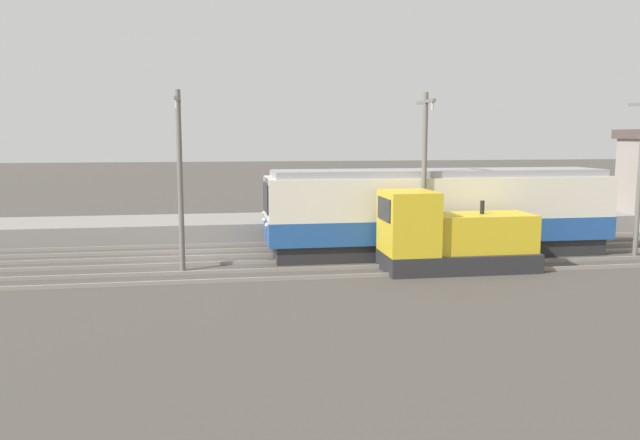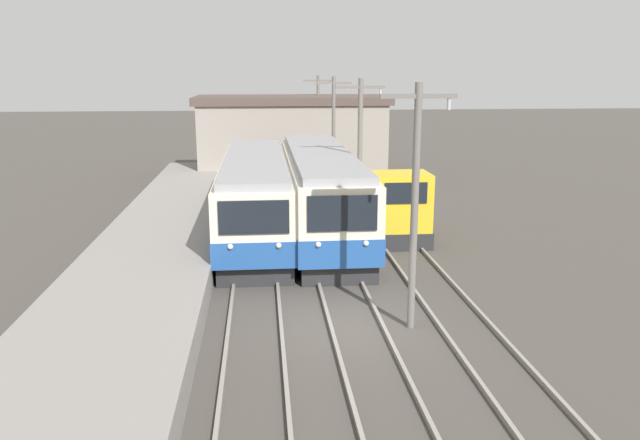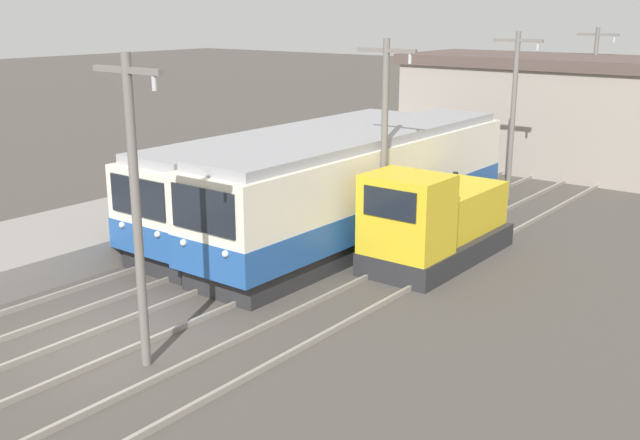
{
  "view_description": "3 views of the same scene",
  "coord_description": "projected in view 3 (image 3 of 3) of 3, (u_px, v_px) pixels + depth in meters",
  "views": [
    {
      "loc": [
        25.1,
        1.43,
        4.99
      ],
      "look_at": [
        -0.32,
        5.54,
        1.52
      ],
      "focal_mm": 35.0,
      "sensor_mm": 36.0,
      "label": 1
    },
    {
      "loc": [
        -2.33,
        -15.85,
        6.92
      ],
      "look_at": [
        -0.34,
        5.08,
        1.91
      ],
      "focal_mm": 35.0,
      "sensor_mm": 36.0,
      "label": 2
    },
    {
      "loc": [
        13.76,
        -9.43,
        7.44
      ],
      "look_at": [
        1.49,
        6.44,
        1.8
      ],
      "focal_mm": 42.0,
      "sensor_mm": 36.0,
      "label": 3
    }
  ],
  "objects": [
    {
      "name": "commuter_train_center",
      "position": [
        364.0,
        191.0,
        24.73
      ],
      "size": [
        2.84,
        14.64,
        3.62
      ],
      "color": "#28282B",
      "rests_on": "ground"
    },
    {
      "name": "catenary_mast_distant",
      "position": [
        592.0,
        90.0,
        36.63
      ],
      "size": [
        2.0,
        0.2,
        6.66
      ],
      "color": "slate",
      "rests_on": "ground"
    },
    {
      "name": "station_building",
      "position": [
        536.0,
        111.0,
        36.53
      ],
      "size": [
        12.6,
        6.3,
        5.35
      ],
      "color": "gray",
      "rests_on": "ground"
    },
    {
      "name": "track_left",
      "position": [
        35.0,
        314.0,
        18.81
      ],
      "size": [
        1.54,
        60.0,
        0.14
      ],
      "color": "gray",
      "rests_on": "ground"
    },
    {
      "name": "ground_plane",
      "position": [
        99.0,
        344.0,
        17.3
      ],
      "size": [
        200.0,
        200.0,
        0.0
      ],
      "primitive_type": "plane",
      "color": "#47423D"
    },
    {
      "name": "track_right",
      "position": [
        194.0,
        381.0,
        15.39
      ],
      "size": [
        1.54,
        60.0,
        0.14
      ],
      "color": "gray",
      "rests_on": "ground"
    },
    {
      "name": "commuter_train_left",
      "position": [
        294.0,
        183.0,
        26.2
      ],
      "size": [
        2.84,
        13.74,
        3.46
      ],
      "color": "#28282B",
      "rests_on": "ground"
    },
    {
      "name": "catenary_mast_near",
      "position": [
        136.0,
        202.0,
        15.3
      ],
      "size": [
        2.0,
        0.2,
        6.66
      ],
      "color": "slate",
      "rests_on": "ground"
    },
    {
      "name": "shunting_locomotive",
      "position": [
        434.0,
        224.0,
        22.62
      ],
      "size": [
        2.4,
        5.75,
        3.0
      ],
      "color": "#28282B",
      "rests_on": "ground"
    },
    {
      "name": "catenary_mast_mid",
      "position": [
        385.0,
        141.0,
        22.41
      ],
      "size": [
        2.0,
        0.2,
        6.66
      ],
      "color": "slate",
      "rests_on": "ground"
    },
    {
      "name": "track_center",
      "position": [
        104.0,
        343.0,
        17.16
      ],
      "size": [
        1.54,
        60.0,
        0.14
      ],
      "color": "gray",
      "rests_on": "ground"
    },
    {
      "name": "catenary_mast_far",
      "position": [
        513.0,
        110.0,
        29.52
      ],
      "size": [
        2.0,
        0.2,
        6.66
      ],
      "color": "slate",
      "rests_on": "ground"
    }
  ]
}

